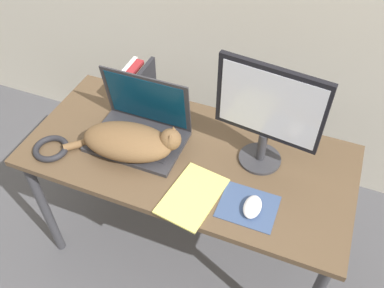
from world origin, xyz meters
name	(u,v)px	position (x,y,z in m)	size (l,w,h in m)	color
desk	(188,166)	(0.00, 0.32, 0.65)	(1.37, 0.64, 0.73)	brown
laptop	(140,129)	(-0.22, 0.33, 0.78)	(0.39, 0.27, 0.28)	#2D2D33
cat	(130,141)	(-0.22, 0.24, 0.79)	(0.48, 0.25, 0.14)	brown
external_monitor	(268,112)	(0.29, 0.40, 0.99)	(0.41, 0.17, 0.46)	#333338
mousepad	(248,206)	(0.31, 0.15, 0.73)	(0.21, 0.18, 0.00)	#384C75
computer_mouse	(252,207)	(0.33, 0.15, 0.74)	(0.07, 0.11, 0.03)	silver
book_row	(139,87)	(-0.33, 0.53, 0.83)	(0.12, 0.15, 0.24)	white
cable_coil	(51,149)	(-0.54, 0.12, 0.74)	(0.15, 0.15, 0.03)	#232328
notepad	(192,196)	(0.10, 0.12, 0.73)	(0.22, 0.30, 0.01)	#E5DB6B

